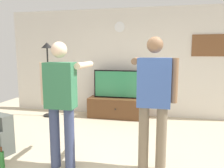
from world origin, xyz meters
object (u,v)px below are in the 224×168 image
at_px(person_standing_nearer_lamp, 61,98).
at_px(beverage_bottle, 2,159).
at_px(wall_clock, 120,27).
at_px(person_standing_nearer_couch, 153,96).
at_px(tv_stand, 117,108).
at_px(framed_picture, 210,45).
at_px(floor_lamp, 48,64).
at_px(television, 118,84).

xyz_separation_m(person_standing_nearer_lamp, beverage_bottle, (-0.83, -0.21, -0.87)).
relative_size(wall_clock, person_standing_nearer_couch, 0.14).
bearing_deg(beverage_bottle, tv_stand, 67.26).
bearing_deg(tv_stand, framed_picture, 7.88).
bearing_deg(floor_lamp, framed_picture, 7.77).
bearing_deg(wall_clock, tv_stand, -90.00).
bearing_deg(floor_lamp, beverage_bottle, -76.89).
distance_m(wall_clock, beverage_bottle, 3.85).
bearing_deg(person_standing_nearer_lamp, television, 83.10).
bearing_deg(framed_picture, person_standing_nearer_couch, -114.82).
bearing_deg(framed_picture, television, -173.35).
bearing_deg(television, tv_stand, -90.00).
xyz_separation_m(wall_clock, person_standing_nearer_couch, (0.92, -2.61, -1.20)).
relative_size(television, beverage_bottle, 3.82).
height_order(wall_clock, floor_lamp, wall_clock).
xyz_separation_m(framed_picture, person_standing_nearer_couch, (-1.21, -2.61, -0.73)).
xyz_separation_m(floor_lamp, beverage_bottle, (0.58, -2.49, -1.20)).
xyz_separation_m(wall_clock, floor_lamp, (-1.72, -0.52, -0.91)).
relative_size(wall_clock, floor_lamp, 0.14).
bearing_deg(person_standing_nearer_lamp, wall_clock, 83.70).
bearing_deg(television, beverage_bottle, -112.39).
relative_size(person_standing_nearer_couch, beverage_bottle, 5.85).
bearing_deg(framed_picture, person_standing_nearer_lamp, -131.08).
xyz_separation_m(television, person_standing_nearer_couch, (0.92, -2.36, 0.20)).
bearing_deg(television, wall_clock, 90.00).
height_order(television, person_standing_nearer_couch, person_standing_nearer_couch).
height_order(tv_stand, person_standing_nearer_couch, person_standing_nearer_couch).
xyz_separation_m(wall_clock, framed_picture, (2.13, 0.00, -0.47)).
distance_m(tv_stand, framed_picture, 2.64).
relative_size(framed_picture, person_standing_nearer_lamp, 0.46).
relative_size(television, person_standing_nearer_lamp, 0.68).
distance_m(television, person_standing_nearer_couch, 2.54).
distance_m(framed_picture, beverage_bottle, 4.74).
xyz_separation_m(tv_stand, floor_lamp, (-1.72, -0.23, 1.08)).
bearing_deg(wall_clock, person_standing_nearer_couch, -70.49).
relative_size(television, wall_clock, 4.66).
bearing_deg(framed_picture, beverage_bottle, -137.36).
xyz_separation_m(television, wall_clock, (-0.00, 0.24, 1.41)).
xyz_separation_m(tv_stand, beverage_bottle, (-1.14, -2.72, -0.12)).
relative_size(tv_stand, wall_clock, 5.60).
bearing_deg(floor_lamp, tv_stand, 7.63).
bearing_deg(television, person_standing_nearer_lamp, -96.90).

